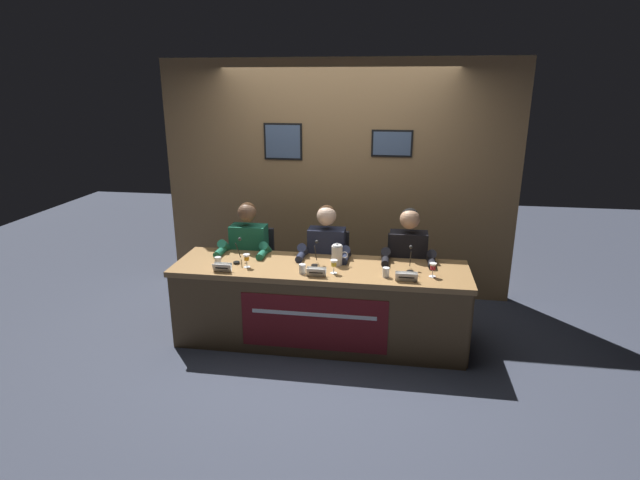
# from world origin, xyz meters

# --- Properties ---
(ground_plane) EXTENTS (12.00, 12.00, 0.00)m
(ground_plane) POSITION_xyz_m (0.00, 0.00, 0.00)
(ground_plane) COLOR #383D4C
(wall_back_panelled) EXTENTS (3.89, 0.14, 2.60)m
(wall_back_panelled) POSITION_xyz_m (-0.00, 1.24, 1.30)
(wall_back_panelled) COLOR #937047
(wall_back_panelled) RESTS_ON ground_plane
(conference_table) EXTENTS (2.69, 0.74, 0.74)m
(conference_table) POSITION_xyz_m (-0.00, -0.10, 0.50)
(conference_table) COLOR olive
(conference_table) RESTS_ON ground_plane
(chair_left) EXTENTS (0.44, 0.44, 0.89)m
(chair_left) POSITION_xyz_m (-0.80, 0.55, 0.43)
(chair_left) COLOR black
(chair_left) RESTS_ON ground_plane
(panelist_left) EXTENTS (0.51, 0.48, 1.21)m
(panelist_left) POSITION_xyz_m (-0.80, 0.35, 0.70)
(panelist_left) COLOR black
(panelist_left) RESTS_ON ground_plane
(nameplate_left) EXTENTS (0.17, 0.06, 0.08)m
(nameplate_left) POSITION_xyz_m (-0.83, -0.27, 0.78)
(nameplate_left) COLOR white
(nameplate_left) RESTS_ON conference_table
(juice_glass_left) EXTENTS (0.06, 0.06, 0.12)m
(juice_glass_left) POSITION_xyz_m (-0.65, -0.13, 0.83)
(juice_glass_left) COLOR white
(juice_glass_left) RESTS_ON conference_table
(water_cup_left) EXTENTS (0.06, 0.06, 0.08)m
(water_cup_left) POSITION_xyz_m (-0.92, -0.13, 0.78)
(water_cup_left) COLOR silver
(water_cup_left) RESTS_ON conference_table
(microphone_left) EXTENTS (0.06, 0.17, 0.22)m
(microphone_left) POSITION_xyz_m (-0.77, -0.01, 0.82)
(microphone_left) COLOR black
(microphone_left) RESTS_ON conference_table
(chair_center) EXTENTS (0.44, 0.44, 0.89)m
(chair_center) POSITION_xyz_m (0.00, 0.55, 0.43)
(chair_center) COLOR black
(chair_center) RESTS_ON ground_plane
(panelist_center) EXTENTS (0.51, 0.48, 1.21)m
(panelist_center) POSITION_xyz_m (0.00, 0.35, 0.70)
(panelist_center) COLOR black
(panelist_center) RESTS_ON ground_plane
(nameplate_center) EXTENTS (0.17, 0.06, 0.08)m
(nameplate_center) POSITION_xyz_m (0.01, -0.26, 0.78)
(nameplate_center) COLOR white
(nameplate_center) RESTS_ON conference_table
(juice_glass_center) EXTENTS (0.06, 0.06, 0.12)m
(juice_glass_center) POSITION_xyz_m (0.15, -0.16, 0.83)
(juice_glass_center) COLOR white
(juice_glass_center) RESTS_ON conference_table
(water_cup_center) EXTENTS (0.06, 0.06, 0.08)m
(water_cup_center) POSITION_xyz_m (-0.13, -0.20, 0.78)
(water_cup_center) COLOR silver
(water_cup_center) RESTS_ON conference_table
(microphone_center) EXTENTS (0.06, 0.17, 0.22)m
(microphone_center) POSITION_xyz_m (-0.05, 0.02, 0.82)
(microphone_center) COLOR black
(microphone_center) RESTS_ON conference_table
(chair_right) EXTENTS (0.44, 0.44, 0.89)m
(chair_right) POSITION_xyz_m (0.80, 0.55, 0.43)
(chair_right) COLOR black
(chair_right) RESTS_ON ground_plane
(panelist_right) EXTENTS (0.51, 0.48, 1.21)m
(panelist_right) POSITION_xyz_m (0.80, 0.35, 0.70)
(panelist_right) COLOR black
(panelist_right) RESTS_ON ground_plane
(nameplate_right) EXTENTS (0.19, 0.06, 0.08)m
(nameplate_right) POSITION_xyz_m (0.78, -0.25, 0.78)
(nameplate_right) COLOR white
(nameplate_right) RESTS_ON conference_table
(juice_glass_right) EXTENTS (0.06, 0.06, 0.12)m
(juice_glass_right) POSITION_xyz_m (1.00, -0.11, 0.83)
(juice_glass_right) COLOR white
(juice_glass_right) RESTS_ON conference_table
(water_cup_right) EXTENTS (0.06, 0.06, 0.08)m
(water_cup_right) POSITION_xyz_m (0.60, -0.18, 0.78)
(water_cup_right) COLOR silver
(water_cup_right) RESTS_ON conference_table
(microphone_right) EXTENTS (0.06, 0.17, 0.22)m
(microphone_right) POSITION_xyz_m (0.81, -0.01, 0.82)
(microphone_right) COLOR black
(microphone_right) RESTS_ON conference_table
(water_pitcher_central) EXTENTS (0.15, 0.10, 0.21)m
(water_pitcher_central) POSITION_xyz_m (0.15, 0.06, 0.84)
(water_pitcher_central) COLOR silver
(water_pitcher_central) RESTS_ON conference_table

